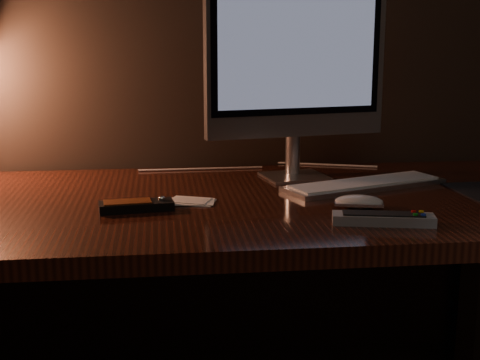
{
  "coord_description": "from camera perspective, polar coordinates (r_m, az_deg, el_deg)",
  "views": [
    {
      "loc": [
        -0.14,
        0.4,
        1.11
      ],
      "look_at": [
        0.02,
        1.73,
        0.82
      ],
      "focal_mm": 50.0,
      "sensor_mm": 36.0,
      "label": 1
    }
  ],
  "objects": [
    {
      "name": "papers",
      "position": [
        1.48,
        -4.23,
        -1.84
      ],
      "size": [
        0.12,
        0.09,
        0.01
      ],
      "primitive_type": "cube",
      "rotation": [
        0.0,
        0.0,
        -0.28
      ],
      "color": "white",
      "rests_on": "desk"
    },
    {
      "name": "cable",
      "position": [
        1.85,
        1.9,
        1.08
      ],
      "size": [
        0.65,
        0.13,
        0.01
      ],
      "primitive_type": "cylinder",
      "rotation": [
        0.0,
        1.57,
        -0.2
      ],
      "color": "white",
      "rests_on": "desk"
    },
    {
      "name": "desk",
      "position": [
        1.61,
        -1.58,
        -5.46
      ],
      "size": [
        1.6,
        0.75,
        0.75
      ],
      "color": "#38150C",
      "rests_on": "ground"
    },
    {
      "name": "mouse",
      "position": [
        1.45,
        10.11,
        -1.98
      ],
      "size": [
        0.11,
        0.08,
        0.02
      ],
      "primitive_type": "ellipsoid",
      "rotation": [
        0.0,
        0.0,
        -0.27
      ],
      "color": "white",
      "rests_on": "desk"
    },
    {
      "name": "monitor",
      "position": [
        1.69,
        4.86,
        9.95
      ],
      "size": [
        0.47,
        0.16,
        0.5
      ],
      "rotation": [
        0.0,
        0.0,
        0.19
      ],
      "color": "silver",
      "rests_on": "desk"
    },
    {
      "name": "tv_remote",
      "position": [
        1.33,
        12.13,
        -3.24
      ],
      "size": [
        0.2,
        0.09,
        0.03
      ],
      "rotation": [
        0.0,
        0.0,
        -0.22
      ],
      "color": "#96999B",
      "rests_on": "desk"
    },
    {
      "name": "media_remote",
      "position": [
        1.42,
        -8.84,
        -2.15
      ],
      "size": [
        0.16,
        0.07,
        0.03
      ],
      "rotation": [
        0.0,
        0.0,
        0.12
      ],
      "color": "black",
      "rests_on": "desk"
    },
    {
      "name": "keyboard",
      "position": [
        1.65,
        10.59,
        -0.35
      ],
      "size": [
        0.43,
        0.25,
        0.02
      ],
      "primitive_type": "cube",
      "rotation": [
        0.0,
        0.0,
        0.35
      ],
      "color": "silver",
      "rests_on": "desk"
    }
  ]
}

